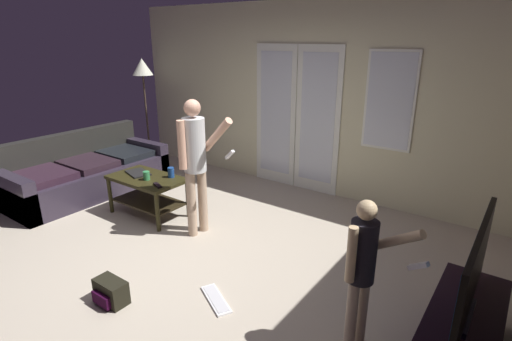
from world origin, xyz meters
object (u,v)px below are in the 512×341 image
Objects in this scene: flat_screen_tv at (473,275)px; tv_remote_black at (158,185)px; person_adult at (195,156)px; coffee_table at (148,187)px; floor_lamp at (143,73)px; leather_couch at (86,173)px; laptop_closed at (138,173)px; loose_keyboard at (216,299)px; person_child at (363,264)px; cup_by_laptop at (171,172)px; cup_near_edge at (146,176)px; backpack at (110,292)px.

flat_screen_tv is 7.09× the size of tv_remote_black.
person_adult is at bearing 35.66° from tv_remote_black.
coffee_table is 2.55m from floor_lamp.
leather_couch is 13.07× the size of tv_remote_black.
tv_remote_black is (0.55, -0.15, 0.00)m from laptop_closed.
person_adult is 4.46× the size of laptop_closed.
loose_keyboard is (0.99, -0.83, -0.92)m from person_adult.
person_child reaches higher than flat_screen_tv.
flat_screen_tv is 9.51× the size of cup_by_laptop.
person_adult is 12.25× the size of cup_by_laptop.
coffee_table is 0.63× the size of person_adult.
person_adult is 0.87m from cup_near_edge.
leather_couch is at bearing 171.78° from person_child.
leather_couch reaches higher than backpack.
loose_keyboard is (3.21, -0.82, -0.27)m from leather_couch.
tv_remote_black is (2.06, -1.58, -1.07)m from floor_lamp.
floor_lamp is at bearing 150.68° from person_adult.
person_adult is 1.14m from laptop_closed.
cup_by_laptop is at bearing 36.20° from laptop_closed.
person_child is at bearing 20.91° from backpack.
tv_remote_black is at bearing -37.47° from floor_lamp.
flat_screen_tv is 2.79m from backpack.
backpack is 0.90m from loose_keyboard.
person_child is 2.74m from tv_remote_black.
loose_keyboard is (3.56, -2.28, -1.58)m from floor_lamp.
coffee_table is 2.17× the size of loose_keyboard.
laptop_closed is (1.51, -1.43, -1.07)m from floor_lamp.
leather_couch is 3.32m from loose_keyboard.
leather_couch is at bearing -76.57° from floor_lamp.
flat_screen_tv is at bearing 15.76° from tv_remote_black.
floor_lamp reaches higher than backpack.
floor_lamp is 14.42× the size of cup_by_laptop.
cup_near_edge is (-1.06, 1.31, 0.46)m from backpack.
coffee_table is 3.13m from person_child.
laptop_closed is at bearing 157.40° from loose_keyboard.
laptop_closed is (-3.24, 0.66, -0.19)m from person_child.
floor_lamp reaches higher than person_adult.
tv_remote_black is (0.28, -0.07, -0.04)m from cup_near_edge.
floor_lamp is 6.10× the size of backpack.
leather_couch is 2.85m from backpack.
cup_by_laptop is (-2.79, 0.82, -0.13)m from person_child.
person_adult is 2.28m from person_child.
backpack is at bearing -51.11° from cup_near_edge.
leather_couch is 7.41× the size of backpack.
leather_couch is 1.19m from laptop_closed.
laptop_closed is 0.48m from cup_by_laptop.
flat_screen_tv is 3.46× the size of laptop_closed.
cup_by_laptop is at bearing 6.53° from leather_couch.
floor_lamp is (-4.75, 2.09, 0.88)m from person_child.
floor_lamp is at bearing 156.24° from person_child.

